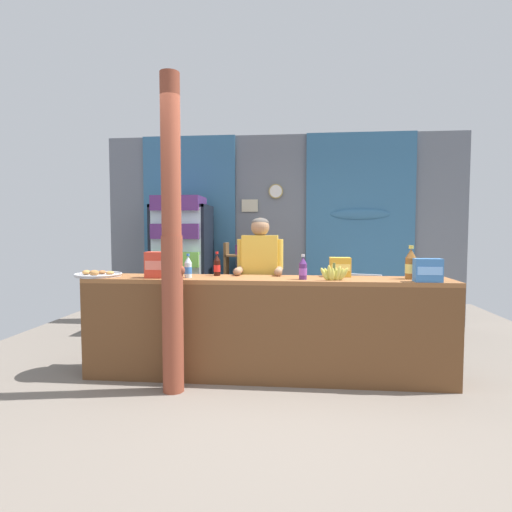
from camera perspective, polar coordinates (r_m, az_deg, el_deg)
name	(u,v)px	position (r m, az deg, el deg)	size (l,w,h in m)	color
ground_plane	(277,355)	(4.66, 2.98, -13.71)	(7.00, 7.00, 0.00)	slate
back_wall_curtained	(282,227)	(6.08, 3.60, 4.05)	(5.27, 0.22, 2.79)	slate
stall_counter	(265,319)	(3.76, 1.30, -8.82)	(3.39, 0.49, 0.95)	#935B33
timber_post	(172,242)	(3.51, -11.71, 1.90)	(0.20, 0.18, 2.69)	brown
drink_fridge	(181,257)	(5.77, -10.39, -0.14)	(0.77, 0.73, 1.85)	black
bottle_shelf_rack	(242,283)	(5.80, -2.01, -3.86)	(0.48, 0.28, 1.22)	brown
plastic_lawn_chair	(365,302)	(5.26, 15.03, -6.30)	(0.56, 0.56, 0.86)	silver
shopkeeper	(260,273)	(4.21, 0.57, -2.35)	(0.48, 0.42, 1.52)	#28282D
soda_bottle_iced_tea	(411,265)	(3.96, 20.85, -1.15)	(0.10, 0.10, 0.31)	brown
soda_bottle_cola	(217,266)	(3.98, -5.48, -1.34)	(0.07, 0.07, 0.24)	black
soda_bottle_water	(188,268)	(3.84, -9.48, -1.61)	(0.07, 0.07, 0.23)	silver
soda_bottle_grape_soda	(303,269)	(3.69, 6.59, -1.79)	(0.07, 0.07, 0.23)	#56286B
snack_box_choco_powder	(340,267)	(3.98, 11.69, -1.52)	(0.19, 0.15, 0.18)	gold
snack_box_biscuit	(428,270)	(3.78, 22.92, -1.85)	(0.23, 0.12, 0.20)	#3D75B7
snack_box_crackers	(158,265)	(3.90, -13.59, -1.21)	(0.22, 0.13, 0.24)	#E5422D
pastry_tray	(98,274)	(4.20, -21.24, -2.42)	(0.44, 0.44, 0.07)	#BCBCC1
banana_bunch	(334,274)	(3.67, 10.88, -2.46)	(0.27, 0.07, 0.16)	#CCC14C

